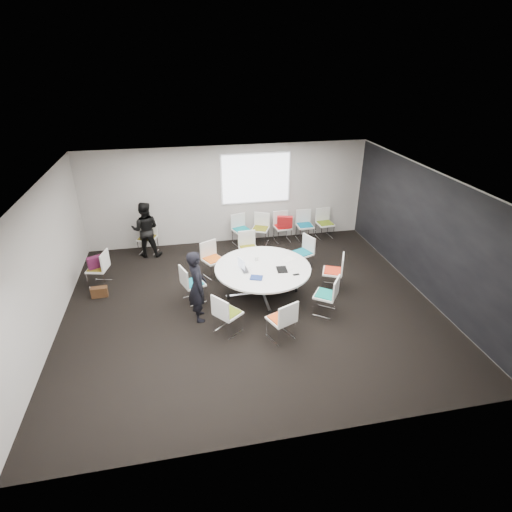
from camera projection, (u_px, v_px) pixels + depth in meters
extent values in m
cube|color=black|center=(251.00, 305.00, 8.89)|extent=(8.00, 7.00, 0.04)
cube|color=white|center=(250.00, 181.00, 7.59)|extent=(8.00, 7.00, 0.04)
cube|color=#A9A49F|center=(228.00, 195.00, 11.32)|extent=(8.00, 0.04, 2.80)
cube|color=#A9A49F|center=(299.00, 365.00, 5.17)|extent=(8.00, 0.04, 2.80)
cube|color=#A9A49F|center=(42.00, 266.00, 7.55)|extent=(0.04, 7.00, 2.80)
cube|color=#A9A49F|center=(427.00, 233.00, 8.93)|extent=(0.04, 7.00, 2.80)
cube|color=black|center=(425.00, 233.00, 8.93)|extent=(0.01, 6.94, 2.74)
cube|color=silver|center=(263.00, 293.00, 9.23)|extent=(0.90, 0.90, 0.08)
cylinder|color=silver|center=(263.00, 281.00, 9.08)|extent=(0.10, 0.10, 0.65)
cylinder|color=white|center=(263.00, 268.00, 8.93)|extent=(2.15, 2.15, 0.04)
cube|color=white|center=(256.00, 179.00, 11.20)|extent=(1.90, 0.03, 1.35)
cube|color=silver|center=(332.00, 280.00, 9.42)|extent=(0.56, 0.56, 0.42)
cube|color=white|center=(332.00, 272.00, 9.32)|extent=(0.59, 0.60, 0.04)
cube|color=red|center=(333.00, 271.00, 9.31)|extent=(0.51, 0.52, 0.03)
cube|color=white|center=(343.00, 264.00, 9.17)|extent=(0.22, 0.43, 0.42)
cube|color=silver|center=(302.00, 262.00, 10.26)|extent=(0.55, 0.55, 0.42)
cube|color=white|center=(302.00, 254.00, 10.16)|extent=(0.59, 0.60, 0.04)
cube|color=#0B6577|center=(302.00, 252.00, 10.15)|extent=(0.51, 0.52, 0.03)
cube|color=white|center=(309.00, 243.00, 10.16)|extent=(0.22, 0.44, 0.42)
cube|color=silver|center=(249.00, 257.00, 10.48)|extent=(0.44, 0.44, 0.42)
cube|color=white|center=(249.00, 249.00, 10.38)|extent=(0.49, 0.47, 0.04)
cube|color=olive|center=(249.00, 248.00, 10.36)|extent=(0.42, 0.40, 0.03)
cube|color=white|center=(247.00, 238.00, 10.45)|extent=(0.46, 0.06, 0.42)
cube|color=silver|center=(214.00, 268.00, 9.95)|extent=(0.57, 0.57, 0.42)
cube|color=white|center=(213.00, 260.00, 9.84)|extent=(0.61, 0.60, 0.04)
cube|color=#DC5E17|center=(213.00, 259.00, 9.83)|extent=(0.53, 0.52, 0.03)
cube|color=white|center=(208.00, 249.00, 9.89)|extent=(0.42, 0.25, 0.42)
cube|color=silver|center=(194.00, 292.00, 8.94)|extent=(0.54, 0.54, 0.42)
cube|color=white|center=(193.00, 284.00, 8.84)|extent=(0.57, 0.59, 0.04)
cube|color=#0B6E83|center=(193.00, 282.00, 8.82)|extent=(0.50, 0.51, 0.03)
cube|color=white|center=(184.00, 277.00, 8.63)|extent=(0.20, 0.44, 0.42)
cube|color=silver|center=(228.00, 323.00, 7.94)|extent=(0.59, 0.59, 0.42)
cube|color=white|center=(228.00, 313.00, 7.84)|extent=(0.63, 0.63, 0.04)
cube|color=#5B6D14|center=(228.00, 312.00, 7.82)|extent=(0.55, 0.55, 0.03)
cube|color=white|center=(220.00, 308.00, 7.59)|extent=(0.31, 0.38, 0.42)
cube|color=silver|center=(281.00, 329.00, 7.77)|extent=(0.55, 0.55, 0.42)
cube|color=white|center=(281.00, 319.00, 7.66)|extent=(0.60, 0.59, 0.04)
cube|color=#D54D16|center=(281.00, 318.00, 7.65)|extent=(0.52, 0.51, 0.03)
cube|color=white|center=(288.00, 315.00, 7.40)|extent=(0.44, 0.21, 0.42)
cube|color=silver|center=(325.00, 304.00, 8.52)|extent=(0.59, 0.59, 0.42)
cube|color=white|center=(325.00, 295.00, 8.42)|extent=(0.63, 0.63, 0.04)
cube|color=#0B7A6E|center=(326.00, 294.00, 8.41)|extent=(0.54, 0.55, 0.03)
cube|color=white|center=(336.00, 288.00, 8.24)|extent=(0.30, 0.40, 0.42)
cube|color=silver|center=(242.00, 238.00, 11.59)|extent=(0.53, 0.53, 0.42)
cube|color=white|center=(242.00, 230.00, 11.48)|extent=(0.58, 0.57, 0.04)
cube|color=#0A7A81|center=(242.00, 229.00, 11.47)|extent=(0.50, 0.49, 0.03)
cube|color=white|center=(238.00, 221.00, 11.54)|extent=(0.45, 0.18, 0.42)
cube|color=silver|center=(260.00, 237.00, 11.66)|extent=(0.56, 0.56, 0.42)
cube|color=white|center=(260.00, 229.00, 11.55)|extent=(0.60, 0.59, 0.04)
cube|color=olive|center=(260.00, 228.00, 11.54)|extent=(0.52, 0.51, 0.03)
cube|color=white|center=(262.00, 219.00, 11.63)|extent=(0.43, 0.23, 0.42)
cube|color=silver|center=(282.00, 235.00, 11.78)|extent=(0.46, 0.46, 0.42)
cube|color=white|center=(283.00, 227.00, 11.68)|extent=(0.50, 0.48, 0.04)
cube|color=red|center=(283.00, 226.00, 11.66)|extent=(0.43, 0.42, 0.03)
cube|color=white|center=(280.00, 218.00, 11.75)|extent=(0.46, 0.08, 0.42)
cube|color=silver|center=(304.00, 233.00, 11.88)|extent=(0.42, 0.42, 0.42)
cube|color=white|center=(305.00, 226.00, 11.77)|extent=(0.46, 0.44, 0.04)
cube|color=#0A6588|center=(305.00, 225.00, 11.76)|extent=(0.40, 0.38, 0.03)
cube|color=white|center=(303.00, 216.00, 11.85)|extent=(0.46, 0.04, 0.42)
cube|color=silver|center=(325.00, 231.00, 12.02)|extent=(0.46, 0.46, 0.42)
cube|color=white|center=(325.00, 224.00, 11.91)|extent=(0.50, 0.48, 0.04)
cube|color=olive|center=(325.00, 223.00, 11.90)|extent=(0.44, 0.42, 0.03)
cube|color=white|center=(323.00, 214.00, 11.98)|extent=(0.46, 0.08, 0.42)
cube|color=silver|center=(100.00, 277.00, 9.56)|extent=(0.50, 0.50, 0.42)
cube|color=white|center=(98.00, 269.00, 9.45)|extent=(0.53, 0.55, 0.04)
cube|color=brown|center=(98.00, 268.00, 9.44)|extent=(0.46, 0.48, 0.03)
cube|color=white|center=(105.00, 260.00, 9.34)|extent=(0.14, 0.46, 0.42)
cube|color=silver|center=(148.00, 246.00, 11.10)|extent=(0.54, 0.54, 0.42)
cube|color=white|center=(147.00, 238.00, 10.99)|extent=(0.59, 0.58, 0.04)
cube|color=brown|center=(147.00, 237.00, 10.98)|extent=(0.51, 0.50, 0.03)
cube|color=white|center=(149.00, 228.00, 11.07)|extent=(0.44, 0.20, 0.42)
imported|color=black|center=(197.00, 286.00, 8.10)|extent=(0.42, 0.60, 1.56)
imported|color=black|center=(145.00, 229.00, 10.71)|extent=(0.81, 0.67, 1.54)
imported|color=#333338|center=(247.00, 270.00, 8.79)|extent=(0.22, 0.32, 0.02)
cube|color=silver|center=(241.00, 263.00, 8.79)|extent=(0.12, 0.29, 0.22)
cube|color=black|center=(282.00, 270.00, 8.79)|extent=(0.24, 0.31, 0.02)
cube|color=navy|center=(256.00, 278.00, 8.47)|extent=(0.31, 0.28, 0.03)
cube|color=white|center=(288.00, 259.00, 9.25)|extent=(0.37, 0.34, 0.00)
cube|color=silver|center=(290.00, 267.00, 8.90)|extent=(0.35, 0.28, 0.00)
cylinder|color=white|center=(257.00, 259.00, 9.19)|extent=(0.08, 0.08, 0.09)
cube|color=black|center=(296.00, 275.00, 8.61)|extent=(0.15, 0.08, 0.01)
cube|color=#501535|center=(96.00, 262.00, 9.37)|extent=(0.42, 0.30, 0.28)
cube|color=#412715|center=(99.00, 292.00, 9.13)|extent=(0.37, 0.18, 0.24)
cube|color=#AA1517|center=(285.00, 222.00, 11.38)|extent=(0.47, 0.27, 0.36)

